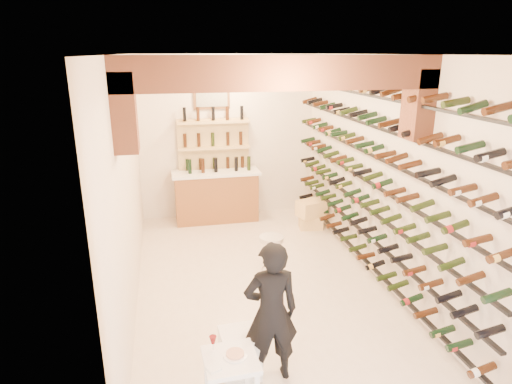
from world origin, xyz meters
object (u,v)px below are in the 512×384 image
crate_lower (311,222)px  tasting_table (230,369)px  wine_rack (365,175)px  back_counter (216,195)px  person (271,313)px  chrome_barstool (271,256)px  white_stool (240,353)px

crate_lower → tasting_table: bearing=-117.6°
wine_rack → crate_lower: (-0.13, 1.83, -1.42)m
tasting_table → back_counter: bearing=81.6°
tasting_table → person: bearing=42.0°
back_counter → chrome_barstool: 2.71m
white_stool → crate_lower: 4.18m
chrome_barstool → tasting_table: bearing=-112.1°
wine_rack → back_counter: size_ratio=3.35×
chrome_barstool → crate_lower: 2.24m
wine_rack → crate_lower: bearing=94.1°
tasting_table → crate_lower: (2.21, 4.24, -0.43)m
back_counter → chrome_barstool: (0.46, -2.67, -0.11)m
tasting_table → person: size_ratio=0.54×
wine_rack → white_stool: 3.11m
wine_rack → chrome_barstool: size_ratio=7.90×
back_counter → white_stool: back_counter is taller
white_stool → tasting_table: bearing=-107.3°
back_counter → chrome_barstool: back_counter is taller
crate_lower → person: bearing=-114.7°
wine_rack → tasting_table: wine_rack is taller
chrome_barstool → person: bearing=-104.3°
wine_rack → back_counter: (-1.83, 2.65, -1.02)m
tasting_table → person: person is taller
white_stool → chrome_barstool: (0.79, 1.80, 0.17)m
wine_rack → person: 2.79m
back_counter → chrome_barstool: bearing=-80.2°
white_stool → person: 0.61m
chrome_barstool → wine_rack: bearing=0.8°
crate_lower → back_counter: bearing=154.3°
back_counter → crate_lower: size_ratio=3.95×
back_counter → white_stool: bearing=-94.2°
tasting_table → chrome_barstool: bearing=65.3°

